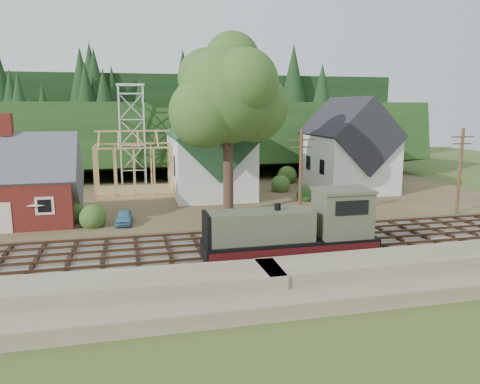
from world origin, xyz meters
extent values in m
plane|color=#384C1E|center=(0.00, 0.00, 0.00)|extent=(140.00, 140.00, 0.00)
cube|color=#7F7259|center=(0.00, -8.50, 0.00)|extent=(64.00, 5.00, 1.60)
cube|color=#726B5B|center=(0.00, 0.00, 0.08)|extent=(64.00, 11.00, 0.16)
cube|color=brown|center=(0.00, 18.00, 0.15)|extent=(64.00, 26.00, 0.30)
cube|color=#1E3F19|center=(0.00, 42.00, 0.00)|extent=(70.00, 28.96, 12.74)
cube|color=black|center=(0.00, 58.00, 0.00)|extent=(80.00, 20.00, 12.00)
cube|color=#541413|center=(-16.00, 11.00, 2.20)|extent=(10.00, 7.00, 3.80)
cube|color=#4C4C51|center=(-16.00, 11.00, 4.10)|extent=(10.80, 7.41, 7.41)
cube|color=#541413|center=(-16.00, 11.00, 8.40)|extent=(0.90, 0.90, 1.80)
cube|color=beige|center=(-16.00, 7.48, 1.50)|extent=(1.20, 0.06, 2.40)
cube|color=silver|center=(2.00, 20.00, 3.50)|extent=(8.00, 12.00, 6.40)
cube|color=#1B3C22|center=(2.00, 20.00, 6.70)|extent=(8.40, 12.96, 8.40)
cube|color=silver|center=(2.00, 14.00, 8.70)|extent=(2.40, 2.40, 4.00)
cone|color=#1B3C22|center=(2.00, 14.00, 12.00)|extent=(5.37, 5.37, 2.60)
cube|color=silver|center=(18.00, 19.00, 3.50)|extent=(8.00, 10.00, 6.40)
cube|color=black|center=(18.00, 19.00, 6.70)|extent=(8.40, 10.80, 8.40)
cube|color=tan|center=(-6.00, 22.00, 0.55)|extent=(8.00, 6.00, 0.50)
cube|color=tan|center=(-6.00, 22.00, 7.20)|extent=(8.00, 0.18, 0.18)
cube|color=silver|center=(-7.40, 26.60, 6.30)|extent=(0.18, 0.18, 12.00)
cube|color=silver|center=(-4.60, 26.60, 6.30)|extent=(0.18, 0.18, 12.00)
cube|color=silver|center=(-7.40, 29.40, 6.30)|extent=(0.18, 0.18, 12.00)
cube|color=silver|center=(-4.60, 29.40, 6.30)|extent=(0.18, 0.18, 12.00)
cube|color=silver|center=(-6.00, 28.00, 12.30)|extent=(3.20, 3.20, 0.25)
cylinder|color=#38281E|center=(2.00, 10.00, 4.30)|extent=(0.90, 0.90, 8.00)
sphere|color=#385821|center=(2.00, 10.00, 10.80)|extent=(8.40, 8.40, 8.40)
sphere|color=#385821|center=(4.50, 11.00, 9.80)|extent=(6.40, 6.40, 6.40)
sphere|color=#385821|center=(-0.20, 9.20, 9.30)|extent=(6.00, 6.00, 6.00)
cylinder|color=#4C331E|center=(7.00, 5.20, 4.00)|extent=(0.28, 0.28, 8.00)
cube|color=#4C331E|center=(7.00, 5.20, 7.20)|extent=(2.20, 0.12, 0.12)
cube|color=#4C331E|center=(7.00, 5.20, 6.60)|extent=(1.80, 0.12, 0.12)
cylinder|color=#4C331E|center=(22.00, 5.20, 4.00)|extent=(0.28, 0.28, 8.00)
cube|color=#4C331E|center=(22.00, 5.20, 7.20)|extent=(2.20, 0.12, 0.12)
cube|color=#4C331E|center=(22.00, 5.20, 6.60)|extent=(1.80, 0.12, 0.12)
cube|color=black|center=(3.29, -3.00, 0.32)|extent=(11.05, 2.30, 0.32)
cube|color=black|center=(3.29, -3.00, 1.02)|extent=(11.05, 2.67, 1.01)
cube|color=#484C37|center=(1.26, -3.00, 2.49)|extent=(6.63, 2.12, 1.93)
cube|color=#484C37|center=(6.79, -3.00, 3.00)|extent=(3.32, 2.58, 2.95)
cube|color=#484C37|center=(6.79, -3.00, 4.52)|extent=(3.50, 2.76, 0.18)
cube|color=black|center=(6.79, -4.31, 3.64)|extent=(2.21, 0.06, 0.92)
cube|color=#3E0D0F|center=(3.29, -4.35, 1.02)|extent=(11.05, 0.04, 0.64)
cube|color=#3E0D0F|center=(3.29, -1.65, 1.02)|extent=(11.05, 0.04, 0.64)
cylinder|color=black|center=(2.36, -3.00, 3.55)|extent=(0.41, 0.41, 0.64)
imported|color=teal|center=(-7.13, 8.37, 0.86)|extent=(1.52, 3.38, 1.13)
imported|color=red|center=(22.91, 19.13, 0.84)|extent=(4.06, 2.22, 1.08)
cylinder|color=silver|center=(-13.61, 8.38, 1.45)|extent=(0.10, 0.10, 2.29)
cylinder|color=tan|center=(-13.61, 8.38, 0.77)|extent=(1.46, 1.46, 0.08)
cone|color=beige|center=(-13.61, 8.38, 2.59)|extent=(2.29, 2.29, 0.52)
camera|label=1|loc=(-6.59, -30.19, 9.86)|focal=35.00mm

